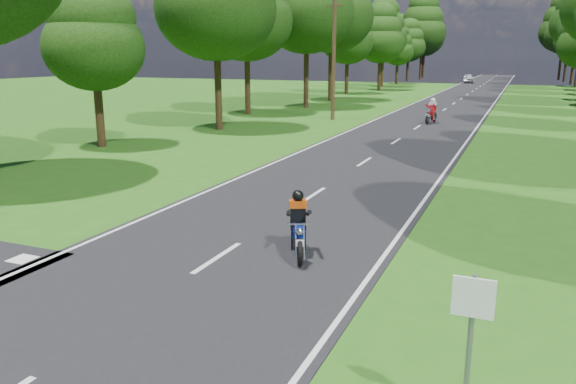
% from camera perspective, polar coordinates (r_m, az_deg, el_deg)
% --- Properties ---
extents(ground, '(160.00, 160.00, 0.00)m').
position_cam_1_polar(ground, '(10.72, -12.59, -10.07)').
color(ground, '#245914').
rests_on(ground, ground).
extents(main_road, '(7.00, 140.00, 0.02)m').
position_cam_1_polar(main_road, '(58.37, 17.18, 9.04)').
color(main_road, black).
rests_on(main_road, ground).
extents(road_markings, '(7.40, 140.00, 0.01)m').
position_cam_1_polar(road_markings, '(56.53, 16.84, 8.94)').
color(road_markings, silver).
rests_on(road_markings, main_road).
extents(treeline, '(40.00, 115.35, 14.78)m').
position_cam_1_polar(treeline, '(68.24, 19.86, 16.40)').
color(treeline, black).
rests_on(treeline, ground).
extents(telegraph_pole, '(1.20, 0.26, 8.00)m').
position_cam_1_polar(telegraph_pole, '(37.82, 4.67, 13.48)').
color(telegraph_pole, '#382616').
rests_on(telegraph_pole, ground).
extents(road_sign, '(0.45, 0.07, 2.00)m').
position_cam_1_polar(road_sign, '(6.61, 18.06, -13.34)').
color(road_sign, slate).
rests_on(road_sign, ground).
extents(rider_near_blue, '(1.21, 1.77, 1.41)m').
position_cam_1_polar(rider_near_blue, '(12.15, 1.05, -3.20)').
color(rider_near_blue, '#0D2098').
rests_on(rider_near_blue, main_road).
extents(rider_far_red, '(0.86, 1.97, 1.59)m').
position_cam_1_polar(rider_far_red, '(36.84, 14.37, 8.01)').
color(rider_far_red, '#A50C15').
rests_on(rider_far_red, main_road).
extents(distant_car, '(1.96, 4.13, 1.36)m').
position_cam_1_polar(distant_car, '(91.06, 17.83, 10.94)').
color(distant_car, silver).
rests_on(distant_car, main_road).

